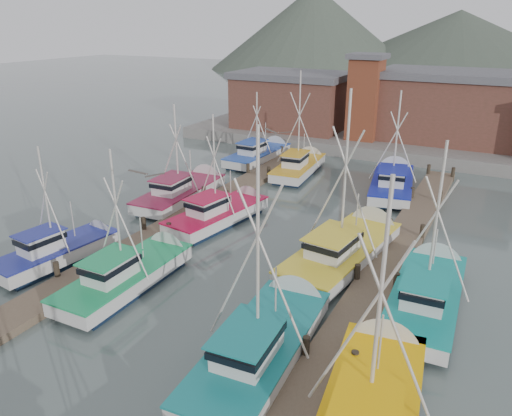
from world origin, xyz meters
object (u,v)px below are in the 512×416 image
at_px(boat_4, 132,273).
at_px(boat_12, 300,166).
at_px(boat_8, 222,213).
at_px(lookout_tower, 365,97).

distance_m(boat_4, boat_12, 22.41).
height_order(boat_8, boat_12, boat_12).
distance_m(lookout_tower, boat_12, 12.17).
bearing_deg(boat_4, boat_12, 89.48).
relative_size(boat_4, boat_8, 0.98).
bearing_deg(boat_12, lookout_tower, 72.91).
relative_size(lookout_tower, boat_4, 0.97).
height_order(lookout_tower, boat_12, lookout_tower).
bearing_deg(boat_12, boat_8, -95.96).
xyz_separation_m(boat_4, boat_8, (-0.28, 9.47, 0.00)).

